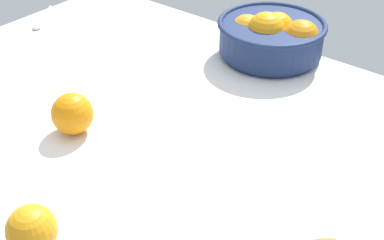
{
  "coord_description": "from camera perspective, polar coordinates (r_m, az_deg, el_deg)",
  "views": [
    {
      "loc": [
        46.38,
        -61.14,
        57.31
      ],
      "look_at": [
        -0.21,
        -2.96,
        6.18
      ],
      "focal_mm": 49.89,
      "sensor_mm": 36.0,
      "label": 1
    }
  ],
  "objects": [
    {
      "name": "ground_plane",
      "position": [
        0.97,
        1.2,
        -3.02
      ],
      "size": [
        141.03,
        86.23,
        3.0
      ],
      "primitive_type": "cube",
      "color": "white"
    },
    {
      "name": "fruit_bowl",
      "position": [
        1.23,
        8.5,
        8.85
      ],
      "size": [
        24.45,
        24.45,
        10.98
      ],
      "color": "navy",
      "rests_on": "ground_plane"
    },
    {
      "name": "loose_orange_2",
      "position": [
        0.99,
        -12.67,
        0.67
      ],
      "size": [
        7.67,
        7.67,
        7.67
      ],
      "primitive_type": "sphere",
      "color": "orange",
      "rests_on": "ground_plane"
    },
    {
      "name": "loose_orange_4",
      "position": [
        0.78,
        -16.76,
        -11.16
      ],
      "size": [
        7.14,
        7.14,
        7.14
      ],
      "primitive_type": "sphere",
      "color": "orange",
      "rests_on": "ground_plane"
    },
    {
      "name": "spoon",
      "position": [
        1.46,
        -15.9,
        10.15
      ],
      "size": [
        10.88,
        13.48,
        1.0
      ],
      "color": "silver",
      "rests_on": "ground_plane"
    }
  ]
}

